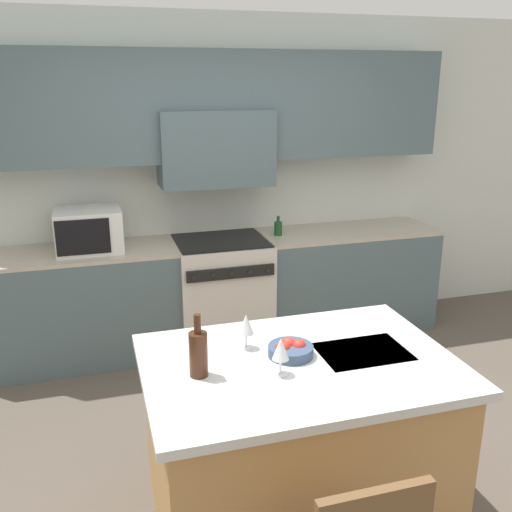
{
  "coord_description": "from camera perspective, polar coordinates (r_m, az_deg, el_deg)",
  "views": [
    {
      "loc": [
        -1.0,
        -2.67,
        2.19
      ],
      "look_at": [
        -0.05,
        0.54,
        1.14
      ],
      "focal_mm": 40.0,
      "sensor_mm": 36.0,
      "label": 1
    }
  ],
  "objects": [
    {
      "name": "microwave",
      "position": [
        4.55,
        -16.37,
        2.51
      ],
      "size": [
        0.49,
        0.41,
        0.32
      ],
      "color": "silver",
      "rests_on": "back_counter"
    },
    {
      "name": "back_cabinetry",
      "position": [
        4.81,
        -4.44,
        10.41
      ],
      "size": [
        10.0,
        0.46,
        2.7
      ],
      "color": "silver",
      "rests_on": "ground_plane"
    },
    {
      "name": "wine_bottle",
      "position": [
        2.61,
        -5.79,
        -9.6
      ],
      "size": [
        0.09,
        0.09,
        0.3
      ],
      "color": "#422314",
      "rests_on": "kitchen_island"
    },
    {
      "name": "oil_bottle_on_counter",
      "position": [
        4.83,
        2.22,
        2.82
      ],
      "size": [
        0.07,
        0.07,
        0.17
      ],
      "color": "#194723",
      "rests_on": "back_counter"
    },
    {
      "name": "wine_glass_far",
      "position": [
        2.85,
        -1.0,
        -6.95
      ],
      "size": [
        0.08,
        0.08,
        0.18
      ],
      "color": "white",
      "rests_on": "kitchen_island"
    },
    {
      "name": "wine_glass_near",
      "position": [
        2.61,
        2.48,
        -9.38
      ],
      "size": [
        0.08,
        0.08,
        0.18
      ],
      "color": "white",
      "rests_on": "kitchen_island"
    },
    {
      "name": "fruit_bowl",
      "position": [
        2.82,
        3.44,
        -9.3
      ],
      "size": [
        0.22,
        0.22,
        0.08
      ],
      "color": "#384C6B",
      "rests_on": "kitchen_island"
    },
    {
      "name": "kitchen_island",
      "position": [
        3.02,
        4.17,
        -17.82
      ],
      "size": [
        1.49,
        1.04,
        0.89
      ],
      "color": "#B7844C",
      "rests_on": "ground_plane"
    },
    {
      "name": "back_counter",
      "position": [
        4.85,
        -3.51,
        -3.57
      ],
      "size": [
        3.84,
        0.62,
        0.91
      ],
      "color": "#4C6066",
      "rests_on": "ground_plane"
    },
    {
      "name": "range_stove",
      "position": [
        4.83,
        -3.45,
        -3.62
      ],
      "size": [
        0.76,
        0.7,
        0.92
      ],
      "color": "beige",
      "rests_on": "ground_plane"
    },
    {
      "name": "ground_plane",
      "position": [
        3.59,
        3.41,
        -20.18
      ],
      "size": [
        10.0,
        10.0,
        0.0
      ],
      "primitive_type": "plane",
      "color": "brown"
    }
  ]
}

